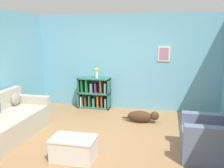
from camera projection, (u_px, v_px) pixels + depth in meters
ground_plane at (108, 139)px, 4.97m from camera, size 14.00×14.00×0.00m
wall_back at (127, 62)px, 6.87m from camera, size 5.60×0.13×2.60m
couch at (5, 123)px, 5.01m from camera, size 0.91×2.03×0.85m
bookshelf at (95, 93)px, 7.03m from camera, size 0.90×0.32×0.86m
recliner_chair at (213, 138)px, 4.20m from camera, size 0.92×0.87×0.95m
coffee_table at (74, 148)px, 4.15m from camera, size 0.73×0.47×0.39m
dog at (142, 116)px, 5.91m from camera, size 0.89×0.25×0.28m
vase at (97, 72)px, 6.87m from camera, size 0.11×0.11×0.29m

